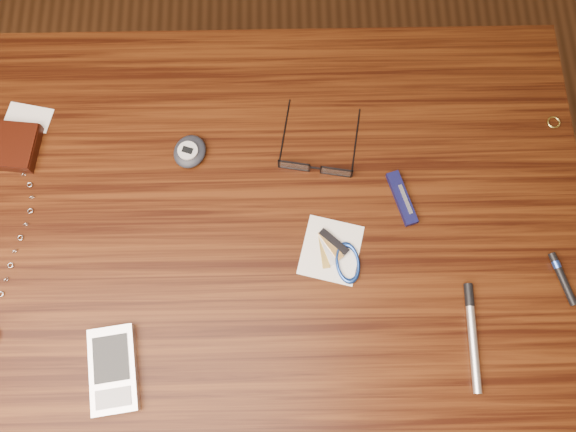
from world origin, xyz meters
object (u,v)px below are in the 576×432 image
Objects in this scene: wallet_and_card at (7,145)px; pocket_knife at (402,198)px; eyeglasses at (316,165)px; silver_pen at (472,328)px; desk at (271,239)px; pedometer at (190,151)px; pda_phone at (113,369)px; notepad_keys at (339,256)px.

pocket_knife is (0.63, -0.10, -0.00)m from wallet_and_card.
eyeglasses is 0.90× the size of silver_pen.
desk is 7.69× the size of wallet_and_card.
pocket_knife is at bearing -14.01° from pedometer.
wallet_and_card is 0.78m from silver_pen.
silver_pen is at bearing 5.37° from pda_phone.
silver_pen is at bearing -30.01° from desk.
pda_phone is 1.12× the size of notepad_keys.
wallet_and_card is 0.56m from notepad_keys.
desk is 0.16m from eyeglasses.
wallet_and_card is at bearing 174.98° from eyeglasses.
silver_pen is (0.42, -0.29, -0.00)m from pedometer.
wallet_and_card is 1.01× the size of pda_phone.
wallet_and_card is at bearing 176.84° from pedometer.
silver_pen is at bearing -22.95° from wallet_and_card.
eyeglasses is 1.23× the size of notepad_keys.
pocket_knife is (0.10, 0.09, 0.00)m from notepad_keys.
silver_pen is (0.22, -0.26, -0.01)m from eyeglasses.
pedometer reaches higher than pda_phone.
eyeglasses reaches higher than silver_pen.
pda_phone is at bearing -106.19° from pedometer.
pedometer is 0.78× the size of pocket_knife.
desk is 0.16m from notepad_keys.
pda_phone reaches higher than pocket_knife.
wallet_and_card is at bearing 162.50° from desk.
notepad_keys is at bearing -28.60° from desk.
eyeglasses reaches higher than pda_phone.
pocket_knife is (0.21, 0.03, 0.11)m from desk.
pedometer is at bearing 145.77° from silver_pen.
desk is at bearing -171.10° from pocket_knife.
notepad_keys is (0.11, -0.06, 0.11)m from desk.
pedometer is 0.45× the size of silver_pen.
silver_pen is at bearing -30.78° from notepad_keys.
wallet_and_card is 0.64m from pocket_knife.
desk is 6.39× the size of silver_pen.
silver_pen is (0.71, -0.30, -0.00)m from wallet_and_card.
eyeglasses reaches higher than pedometer.
pedometer is 0.62× the size of notepad_keys.
pda_phone is 0.82× the size of silver_pen.
wallet_and_card is 0.50m from eyeglasses.
desk is 7.11× the size of eyeglasses.
pda_phone is 0.37m from notepad_keys.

